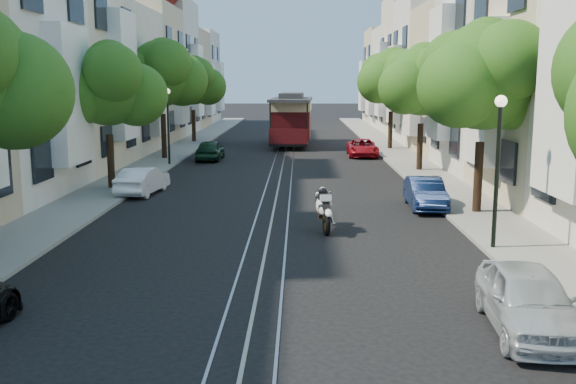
{
  "coord_description": "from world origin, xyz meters",
  "views": [
    {
      "loc": [
        0.93,
        -13.31,
        4.62
      ],
      "look_at": [
        0.59,
        5.93,
        1.32
      ],
      "focal_mm": 40.0,
      "sensor_mm": 36.0,
      "label": 1
    }
  ],
  "objects_px": {
    "tree_e_b": "(485,79)",
    "tree_w_c": "(163,74)",
    "tree_e_c": "(423,82)",
    "parked_car_e_mid": "(425,193)",
    "lamp_west": "(168,115)",
    "cable_car": "(292,117)",
    "lamp_east": "(498,149)",
    "tree_w_b": "(109,87)",
    "tree_w_d": "(193,82)",
    "tree_e_d": "(393,78)",
    "parked_car_w_far": "(210,150)",
    "parked_car_e_near": "(528,300)",
    "parked_car_e_far": "(362,148)",
    "sportbike_rider": "(324,207)",
    "parked_car_w_mid": "(143,180)"
  },
  "relations": [
    {
      "from": "tree_w_b",
      "to": "parked_car_e_near",
      "type": "relative_size",
      "value": 1.72
    },
    {
      "from": "tree_e_d",
      "to": "lamp_east",
      "type": "height_order",
      "value": "tree_e_d"
    },
    {
      "from": "lamp_west",
      "to": "parked_car_w_far",
      "type": "bearing_deg",
      "value": 55.74
    },
    {
      "from": "tree_e_b",
      "to": "parked_car_e_near",
      "type": "relative_size",
      "value": 1.83
    },
    {
      "from": "tree_e_c",
      "to": "sportbike_rider",
      "type": "bearing_deg",
      "value": -112.34
    },
    {
      "from": "parked_car_e_far",
      "to": "parked_car_w_far",
      "type": "bearing_deg",
      "value": -166.48
    },
    {
      "from": "lamp_east",
      "to": "parked_car_e_near",
      "type": "distance_m",
      "value": 6.31
    },
    {
      "from": "tree_e_d",
      "to": "parked_car_w_far",
      "type": "height_order",
      "value": "tree_e_d"
    },
    {
      "from": "parked_car_w_far",
      "to": "sportbike_rider",
      "type": "bearing_deg",
      "value": 108.49
    },
    {
      "from": "parked_car_e_far",
      "to": "parked_car_w_far",
      "type": "height_order",
      "value": "parked_car_w_far"
    },
    {
      "from": "tree_e_b",
      "to": "parked_car_e_far",
      "type": "height_order",
      "value": "tree_e_b"
    },
    {
      "from": "tree_e_b",
      "to": "tree_w_c",
      "type": "distance_m",
      "value": 21.53
    },
    {
      "from": "tree_w_b",
      "to": "lamp_west",
      "type": "relative_size",
      "value": 1.51
    },
    {
      "from": "tree_e_c",
      "to": "lamp_east",
      "type": "bearing_deg",
      "value": -93.44
    },
    {
      "from": "lamp_east",
      "to": "lamp_west",
      "type": "xyz_separation_m",
      "value": [
        -12.6,
        18.0,
        0.0
      ]
    },
    {
      "from": "parked_car_e_mid",
      "to": "lamp_west",
      "type": "bearing_deg",
      "value": 136.41
    },
    {
      "from": "parked_car_e_mid",
      "to": "tree_w_b",
      "type": "bearing_deg",
      "value": 164.49
    },
    {
      "from": "lamp_east",
      "to": "parked_car_w_far",
      "type": "distance_m",
      "value": 23.49
    },
    {
      "from": "tree_w_d",
      "to": "parked_car_e_mid",
      "type": "bearing_deg",
      "value": -63.79
    },
    {
      "from": "parked_car_e_near",
      "to": "parked_car_e_mid",
      "type": "xyz_separation_m",
      "value": [
        0.39,
        11.9,
        -0.05
      ]
    },
    {
      "from": "lamp_east",
      "to": "tree_w_b",
      "type": "bearing_deg",
      "value": 143.42
    },
    {
      "from": "tree_e_c",
      "to": "parked_car_e_far",
      "type": "distance_m",
      "value": 8.33
    },
    {
      "from": "parked_car_w_mid",
      "to": "parked_car_w_far",
      "type": "height_order",
      "value": "parked_car_w_far"
    },
    {
      "from": "tree_e_b",
      "to": "parked_car_w_far",
      "type": "xyz_separation_m",
      "value": [
        -11.66,
        15.81,
        -4.12
      ]
    },
    {
      "from": "tree_e_d",
      "to": "tree_w_c",
      "type": "relative_size",
      "value": 0.97
    },
    {
      "from": "parked_car_e_far",
      "to": "tree_w_d",
      "type": "bearing_deg",
      "value": 143.86
    },
    {
      "from": "tree_e_b",
      "to": "lamp_west",
      "type": "xyz_separation_m",
      "value": [
        -13.56,
        13.02,
        -1.89
      ]
    },
    {
      "from": "sportbike_rider",
      "to": "tree_w_b",
      "type": "bearing_deg",
      "value": 131.98
    },
    {
      "from": "tree_e_d",
      "to": "parked_car_e_mid",
      "type": "bearing_deg",
      "value": -94.55
    },
    {
      "from": "sportbike_rider",
      "to": "parked_car_e_far",
      "type": "distance_m",
      "value": 20.68
    },
    {
      "from": "tree_e_b",
      "to": "parked_car_e_far",
      "type": "xyz_separation_m",
      "value": [
        -2.36,
        17.88,
        -4.19
      ]
    },
    {
      "from": "tree_e_d",
      "to": "parked_car_w_mid",
      "type": "distance_m",
      "value": 22.52
    },
    {
      "from": "parked_car_e_mid",
      "to": "parked_car_e_far",
      "type": "height_order",
      "value": "parked_car_e_mid"
    },
    {
      "from": "tree_e_b",
      "to": "tree_w_c",
      "type": "height_order",
      "value": "tree_w_c"
    },
    {
      "from": "tree_w_c",
      "to": "tree_e_c",
      "type": "bearing_deg",
      "value": -19.15
    },
    {
      "from": "cable_car",
      "to": "tree_e_c",
      "type": "bearing_deg",
      "value": -61.85
    },
    {
      "from": "tree_e_c",
      "to": "parked_car_e_mid",
      "type": "height_order",
      "value": "tree_e_c"
    },
    {
      "from": "tree_e_b",
      "to": "cable_car",
      "type": "relative_size",
      "value": 0.73
    },
    {
      "from": "tree_e_d",
      "to": "sportbike_rider",
      "type": "distance_m",
      "value": 25.5
    },
    {
      "from": "lamp_west",
      "to": "tree_e_c",
      "type": "bearing_deg",
      "value": -8.49
    },
    {
      "from": "tree_w_d",
      "to": "parked_car_e_far",
      "type": "xyz_separation_m",
      "value": [
        12.04,
        -9.12,
        -4.05
      ]
    },
    {
      "from": "parked_car_w_mid",
      "to": "cable_car",
      "type": "bearing_deg",
      "value": -98.64
    },
    {
      "from": "tree_e_b",
      "to": "tree_w_b",
      "type": "relative_size",
      "value": 1.07
    },
    {
      "from": "tree_e_c",
      "to": "parked_car_e_mid",
      "type": "distance_m",
      "value": 10.79
    },
    {
      "from": "tree_w_c",
      "to": "lamp_east",
      "type": "height_order",
      "value": "tree_w_c"
    },
    {
      "from": "lamp_east",
      "to": "parked_car_e_mid",
      "type": "xyz_separation_m",
      "value": [
        -0.7,
        6.1,
        -2.28
      ]
    },
    {
      "from": "parked_car_e_far",
      "to": "tree_e_b",
      "type": "bearing_deg",
      "value": -81.49
    },
    {
      "from": "tree_e_d",
      "to": "tree_w_c",
      "type": "height_order",
      "value": "tree_w_c"
    },
    {
      "from": "parked_car_e_mid",
      "to": "parked_car_e_far",
      "type": "distance_m",
      "value": 16.77
    },
    {
      "from": "tree_e_c",
      "to": "sportbike_rider",
      "type": "relative_size",
      "value": 3.15
    }
  ]
}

